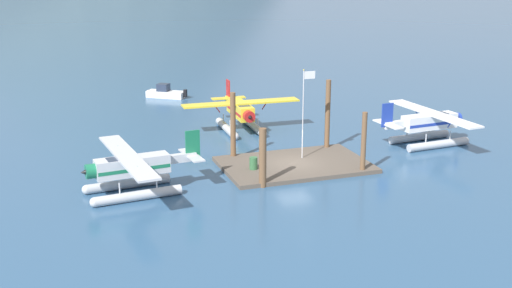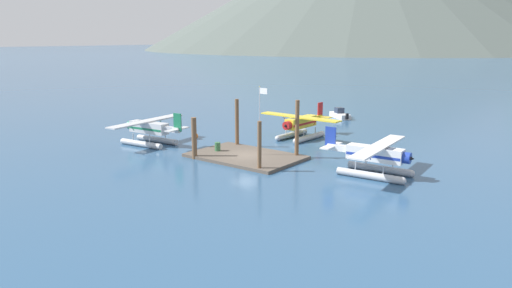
{
  "view_description": "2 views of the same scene",
  "coord_description": "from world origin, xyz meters",
  "px_view_note": "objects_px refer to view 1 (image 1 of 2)",
  "views": [
    {
      "loc": [
        -17.8,
        -42.81,
        15.16
      ],
      "look_at": [
        -2.15,
        2.51,
        1.26
      ],
      "focal_mm": 46.25,
      "sensor_mm": 36.0,
      "label": 1
    },
    {
      "loc": [
        28.73,
        -35.48,
        11.59
      ],
      "look_at": [
        1.18,
        0.14,
        1.53
      ],
      "focal_mm": 33.51,
      "sensor_mm": 36.0,
      "label": 2
    }
  ],
  "objects_px": {
    "mooring_buoy": "(149,163)",
    "boat_white_open_north": "(165,93)",
    "fuel_drum": "(253,163)",
    "flagpole": "(305,104)",
    "seaplane_yellow_bow_centre": "(240,114)",
    "seaplane_silver_port_aft": "(132,171)",
    "seaplane_white_stbd_fwd": "(429,126)"
  },
  "relations": [
    {
      "from": "seaplane_white_stbd_fwd",
      "to": "seaplane_silver_port_aft",
      "type": "bearing_deg",
      "value": -171.33
    },
    {
      "from": "flagpole",
      "to": "seaplane_yellow_bow_centre",
      "type": "xyz_separation_m",
      "value": [
        -1.77,
        10.09,
        -2.87
      ]
    },
    {
      "from": "flagpole",
      "to": "boat_white_open_north",
      "type": "height_order",
      "value": "flagpole"
    },
    {
      "from": "flagpole",
      "to": "seaplane_white_stbd_fwd",
      "type": "distance_m",
      "value": 11.95
    },
    {
      "from": "mooring_buoy",
      "to": "boat_white_open_north",
      "type": "bearing_deg",
      "value": 75.85
    },
    {
      "from": "seaplane_white_stbd_fwd",
      "to": "flagpole",
      "type": "bearing_deg",
      "value": -175.33
    },
    {
      "from": "flagpole",
      "to": "seaplane_silver_port_aft",
      "type": "height_order",
      "value": "flagpole"
    },
    {
      "from": "mooring_buoy",
      "to": "boat_white_open_north",
      "type": "height_order",
      "value": "boat_white_open_north"
    },
    {
      "from": "mooring_buoy",
      "to": "seaplane_white_stbd_fwd",
      "type": "distance_m",
      "value": 22.95
    },
    {
      "from": "seaplane_white_stbd_fwd",
      "to": "boat_white_open_north",
      "type": "xyz_separation_m",
      "value": [
        -16.82,
        25.36,
        -1.09
      ]
    },
    {
      "from": "seaplane_yellow_bow_centre",
      "to": "seaplane_silver_port_aft",
      "type": "bearing_deg",
      "value": -131.68
    },
    {
      "from": "mooring_buoy",
      "to": "seaplane_white_stbd_fwd",
      "type": "bearing_deg",
      "value": -3.33
    },
    {
      "from": "fuel_drum",
      "to": "seaplane_silver_port_aft",
      "type": "height_order",
      "value": "seaplane_silver_port_aft"
    },
    {
      "from": "seaplane_silver_port_aft",
      "to": "mooring_buoy",
      "type": "bearing_deg",
      "value": 69.0
    },
    {
      "from": "flagpole",
      "to": "mooring_buoy",
      "type": "distance_m",
      "value": 12.24
    },
    {
      "from": "fuel_drum",
      "to": "flagpole",
      "type": "bearing_deg",
      "value": 16.81
    },
    {
      "from": "seaplane_yellow_bow_centre",
      "to": "seaplane_silver_port_aft",
      "type": "relative_size",
      "value": 1.0
    },
    {
      "from": "fuel_drum",
      "to": "seaplane_silver_port_aft",
      "type": "relative_size",
      "value": 0.08
    },
    {
      "from": "seaplane_silver_port_aft",
      "to": "boat_white_open_north",
      "type": "bearing_deg",
      "value": 74.61
    },
    {
      "from": "mooring_buoy",
      "to": "flagpole",
      "type": "bearing_deg",
      "value": -11.37
    },
    {
      "from": "flagpole",
      "to": "mooring_buoy",
      "type": "relative_size",
      "value": 8.88
    },
    {
      "from": "fuel_drum",
      "to": "seaplane_white_stbd_fwd",
      "type": "distance_m",
      "value": 16.2
    },
    {
      "from": "seaplane_white_stbd_fwd",
      "to": "seaplane_silver_port_aft",
      "type": "distance_m",
      "value": 25.13
    },
    {
      "from": "seaplane_yellow_bow_centre",
      "to": "boat_white_open_north",
      "type": "bearing_deg",
      "value": 102.15
    },
    {
      "from": "seaplane_yellow_bow_centre",
      "to": "seaplane_silver_port_aft",
      "type": "distance_m",
      "value": 17.32
    },
    {
      "from": "mooring_buoy",
      "to": "seaplane_white_stbd_fwd",
      "type": "relative_size",
      "value": 0.07
    },
    {
      "from": "seaplane_white_stbd_fwd",
      "to": "boat_white_open_north",
      "type": "height_order",
      "value": "seaplane_white_stbd_fwd"
    },
    {
      "from": "fuel_drum",
      "to": "mooring_buoy",
      "type": "xyz_separation_m",
      "value": [
        -6.86,
        3.62,
        -0.36
      ]
    },
    {
      "from": "seaplane_yellow_bow_centre",
      "to": "fuel_drum",
      "type": "bearing_deg",
      "value": -103.23
    },
    {
      "from": "mooring_buoy",
      "to": "seaplane_white_stbd_fwd",
      "type": "xyz_separation_m",
      "value": [
        22.88,
        -1.33,
        1.2
      ]
    },
    {
      "from": "seaplane_yellow_bow_centre",
      "to": "seaplane_silver_port_aft",
      "type": "xyz_separation_m",
      "value": [
        -11.51,
        -12.93,
        0.0
      ]
    },
    {
      "from": "boat_white_open_north",
      "to": "seaplane_yellow_bow_centre",
      "type": "bearing_deg",
      "value": -77.85
    }
  ]
}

